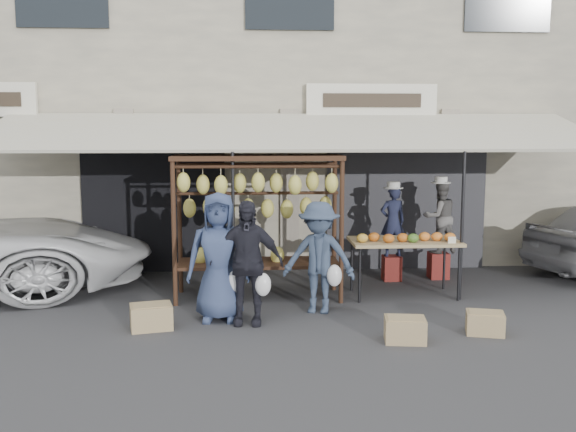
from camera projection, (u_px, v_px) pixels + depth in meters
name	position (u px, v px, depth m)	size (l,w,h in m)	color
ground_plane	(306.00, 325.00, 8.69)	(90.00, 90.00, 0.00)	#2D2D30
shophouse	(281.00, 84.00, 14.62)	(24.00, 6.15, 7.30)	#BCB297
awning	(295.00, 133.00, 10.60)	(10.00, 2.35, 2.92)	beige
banana_rack	(258.00, 199.00, 9.84)	(2.60, 0.90, 2.24)	#341C11
produce_table	(405.00, 242.00, 10.05)	(1.70, 0.90, 1.04)	tan
vendor_left	(393.00, 221.00, 11.13)	(0.45, 0.29, 1.23)	#1E223B
vendor_right	(440.00, 217.00, 11.26)	(0.62, 0.48, 1.27)	slate
customer_left	(219.00, 257.00, 8.80)	(0.87, 0.57, 1.78)	navy
customer_mid	(246.00, 262.00, 8.64)	(0.99, 0.41, 1.70)	#212029
customer_right	(319.00, 258.00, 9.18)	(1.04, 0.60, 1.61)	#334058
stool_left	(392.00, 268.00, 11.24)	(0.31, 0.31, 0.43)	maroon
stool_right	(438.00, 265.00, 11.38)	(0.33, 0.33, 0.46)	maroon
crate_near_a	(405.00, 330.00, 7.99)	(0.50, 0.38, 0.30)	tan
crate_near_b	(485.00, 323.00, 8.29)	(0.47, 0.36, 0.28)	tan
crate_far	(151.00, 317.00, 8.50)	(0.54, 0.41, 0.32)	tan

